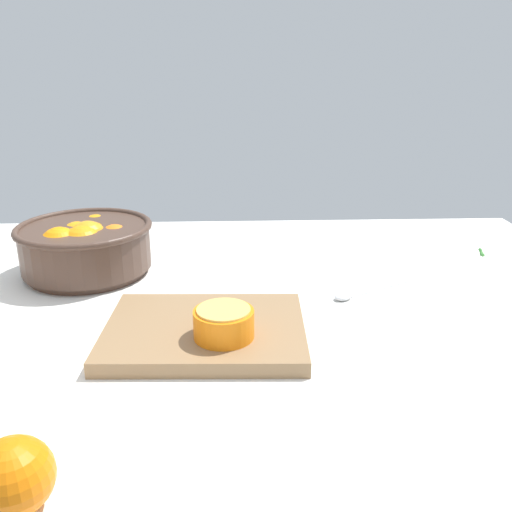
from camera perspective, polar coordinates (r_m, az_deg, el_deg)
name	(u,v)px	position (r cm, az deg, el deg)	size (l,w,h in cm)	color
ground_plane	(234,314)	(88.02, -2.30, -6.11)	(133.81, 97.62, 3.00)	white
fruit_bowl	(85,245)	(103.48, -17.63, 1.07)	(24.28, 24.28, 10.20)	#473328
cutting_board	(203,331)	(77.42, -5.63, -7.90)	(27.90, 21.17, 2.17)	olive
orange_half_0	(221,323)	(72.60, -3.68, -7.06)	(8.16, 8.16, 4.12)	orange
loose_orange_1	(10,477)	(54.25, -24.51, -20.41)	(6.99, 6.99, 6.99)	orange
spoon	(358,292)	(92.57, 10.73, -3.80)	(14.74, 8.90, 1.00)	silver
herb_sprig_0	(480,252)	(119.69, 22.54, 0.40)	(1.89, 5.06, 0.97)	#3B8036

